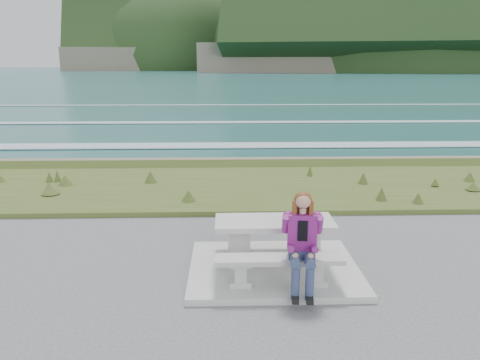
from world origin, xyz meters
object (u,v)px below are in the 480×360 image
object	(u,v)px
picnic_table	(274,230)
seated_woman	(302,256)
bench_seaward	(270,229)
bench_landward	(279,264)

from	to	relation	value
picnic_table	seated_woman	size ratio (longest dim) A/B	1.30
bench_seaward	seated_woman	xyz separation A→B (m)	(0.29, -1.53, 0.16)
bench_seaward	seated_woman	bearing A→B (deg)	-79.19
picnic_table	seated_woman	xyz separation A→B (m)	(0.29, -0.83, -0.07)
bench_seaward	seated_woman	world-z (taller)	seated_woman
picnic_table	bench_seaward	distance (m)	0.74
picnic_table	bench_landward	size ratio (longest dim) A/B	1.00
bench_seaward	seated_woman	distance (m)	1.57
picnic_table	bench_seaward	size ratio (longest dim) A/B	1.00
seated_woman	picnic_table	bearing A→B (deg)	114.76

